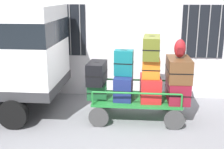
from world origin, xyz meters
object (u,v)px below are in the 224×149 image
suitcase_center_bottom (150,88)px  suitcase_left_middle (97,73)px  suitcase_midleft_bottom (123,87)px  luggage_cart (136,102)px  suitcase_left_bottom (97,91)px  suitcase_midright_middle (179,69)px  backpack (180,49)px  suitcase_midleft_middle (124,63)px  suitcase_center_middle (151,67)px  suitcase_midright_bottom (177,90)px  suitcase_center_top (152,47)px

suitcase_center_bottom → suitcase_left_middle: bearing=-179.8°
suitcase_left_middle → suitcase_center_bottom: (1.32, 0.00, -0.35)m
suitcase_midleft_bottom → suitcase_left_middle: bearing=-179.5°
luggage_cart → suitcase_center_bottom: suitcase_center_bottom is taller
suitcase_left_bottom → suitcase_midright_middle: suitcase_midright_middle is taller
backpack → suitcase_center_bottom: bearing=-177.2°
suitcase_left_bottom → suitcase_center_bottom: 1.32m
suitcase_left_middle → suitcase_midright_middle: suitcase_midright_middle is taller
suitcase_midleft_middle → suitcase_left_bottom: bearing=-174.8°
suitcase_midleft_bottom → suitcase_center_middle: suitcase_center_middle is taller
suitcase_midright_bottom → suitcase_midright_middle: suitcase_midright_middle is taller
luggage_cart → suitcase_midleft_bottom: (-0.33, -0.02, 0.40)m
luggage_cart → suitcase_left_middle: 1.24m
suitcase_left_bottom → suitcase_left_middle: suitcase_left_middle is taller
suitcase_midleft_middle → suitcase_midright_bottom: suitcase_midleft_middle is taller
suitcase_center_top → suitcase_center_bottom: bearing=-90.0°
luggage_cart → suitcase_center_bottom: (0.33, -0.02, 0.39)m
luggage_cart → suitcase_midleft_bottom: bearing=-176.2°
luggage_cart → suitcase_center_middle: 0.97m
suitcase_left_middle → suitcase_midleft_bottom: (0.66, 0.01, -0.35)m
suitcase_left_bottom → suitcase_center_bottom: suitcase_center_bottom is taller
suitcase_left_middle → suitcase_midleft_bottom: size_ratio=0.99×
suitcase_midright_middle → luggage_cart: bearing=179.1°
suitcase_midleft_middle → suitcase_center_bottom: 0.90m
suitcase_midright_bottom → backpack: size_ratio=2.17×
suitcase_midleft_bottom → suitcase_midright_bottom: 1.32m
luggage_cart → suitcase_left_bottom: size_ratio=4.19×
suitcase_center_bottom → backpack: 1.19m
suitcase_midleft_bottom → backpack: backpack is taller
suitcase_midleft_bottom → suitcase_midright_middle: bearing=0.2°
suitcase_left_middle → suitcase_midright_bottom: suitcase_left_middle is taller
luggage_cart → suitcase_midright_bottom: size_ratio=2.34×
suitcase_midleft_bottom → suitcase_center_middle: 0.84m
suitcase_left_bottom → suitcase_midleft_middle: bearing=5.2°
suitcase_center_top → luggage_cart: bearing=-177.8°
suitcase_midright_bottom → suitcase_center_bottom: bearing=179.3°
suitcase_left_bottom → suitcase_midright_bottom: size_ratio=0.56×
suitcase_center_top → backpack: size_ratio=2.10×
suitcase_center_middle → luggage_cart: bearing=-179.5°
suitcase_left_bottom → suitcase_center_bottom: (1.32, 0.02, 0.11)m
suitcase_left_bottom → suitcase_center_middle: size_ratio=0.76×
suitcase_midleft_bottom → suitcase_center_top: bearing=3.0°
suitcase_center_bottom → backpack: bearing=2.8°
suitcase_center_top → suitcase_left_middle: bearing=-178.3°
luggage_cart → suitcase_left_bottom: suitcase_left_bottom is taller
suitcase_left_middle → suitcase_center_middle: size_ratio=1.09×
luggage_cart → suitcase_midright_bottom: suitcase_midright_bottom is taller
suitcase_midleft_bottom → suitcase_center_top: 1.20m
suitcase_left_middle → suitcase_center_middle: suitcase_center_middle is taller
suitcase_left_bottom → suitcase_midright_middle: (1.98, 0.02, 0.59)m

